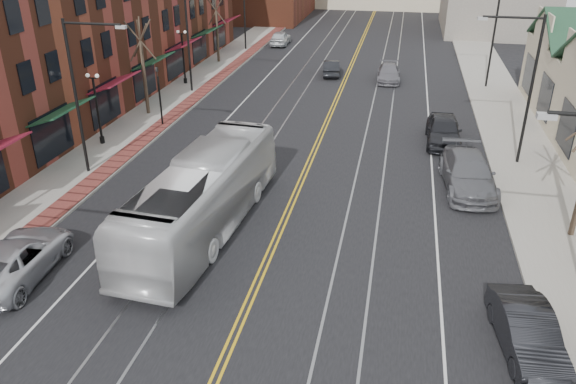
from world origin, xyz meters
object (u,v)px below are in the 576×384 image
at_px(parked_car_b, 527,332).
at_px(parked_car_d, 444,130).
at_px(transit_bus, 203,195).
at_px(parked_car_c, 468,173).
at_px(parked_suv, 17,258).

relative_size(parked_car_b, parked_car_d, 0.88).
relative_size(transit_bus, parked_car_d, 2.42).
distance_m(parked_car_c, parked_car_d, 6.40).
height_order(transit_bus, parked_car_d, transit_bus).
bearing_deg(transit_bus, parked_car_c, -145.94).
distance_m(parked_suv, parked_car_d, 24.40).
relative_size(parked_suv, parked_car_c, 0.91).
bearing_deg(parked_car_c, parked_car_b, -90.39).
relative_size(parked_car_b, parked_car_c, 0.75).
relative_size(transit_bus, parked_car_c, 2.05).
xyz_separation_m(transit_bus, parked_car_b, (12.55, -5.34, -0.96)).
bearing_deg(parked_car_b, parked_car_c, 86.60).
height_order(transit_bus, parked_car_c, transit_bus).
distance_m(transit_bus, parked_suv, 7.68).
distance_m(parked_car_b, parked_car_d, 18.44).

